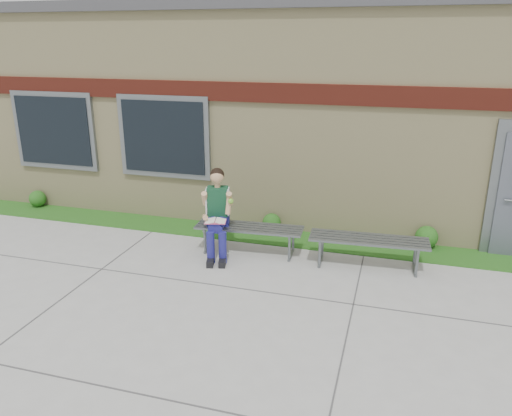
% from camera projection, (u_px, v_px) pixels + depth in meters
% --- Properties ---
extents(ground, '(80.00, 80.00, 0.00)m').
position_uv_depth(ground, '(275.00, 312.00, 6.75)').
color(ground, '#9E9E99').
rests_on(ground, ground).
extents(grass_strip, '(16.00, 0.80, 0.02)m').
position_uv_depth(grass_strip, '(310.00, 241.00, 9.11)').
color(grass_strip, '#204B14').
rests_on(grass_strip, ground).
extents(school_building, '(16.20, 6.22, 4.20)m').
position_uv_depth(school_building, '(340.00, 103.00, 11.52)').
color(school_building, beige).
rests_on(school_building, ground).
extents(bench_left, '(1.86, 0.62, 0.48)m').
position_uv_depth(bench_left, '(249.00, 232.00, 8.53)').
color(bench_left, slate).
rests_on(bench_left, ground).
extents(bench_right, '(1.90, 0.63, 0.49)m').
position_uv_depth(bench_right, '(368.00, 245.00, 8.00)').
color(bench_right, slate).
rests_on(bench_right, ground).
extents(girl, '(0.62, 0.94, 1.48)m').
position_uv_depth(girl, '(217.00, 212.00, 8.34)').
color(girl, navy).
rests_on(girl, ground).
extents(shrub_west, '(0.36, 0.36, 0.36)m').
position_uv_depth(shrub_west, '(38.00, 199.00, 10.90)').
color(shrub_west, '#204B14').
rests_on(shrub_west, grass_strip).
extents(shrub_mid, '(0.35, 0.35, 0.35)m').
position_uv_depth(shrub_mid, '(272.00, 222.00, 9.49)').
color(shrub_mid, '#204B14').
rests_on(shrub_mid, grass_strip).
extents(shrub_east, '(0.39, 0.39, 0.39)m').
position_uv_depth(shrub_east, '(427.00, 237.00, 8.74)').
color(shrub_east, '#204B14').
rests_on(shrub_east, grass_strip).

